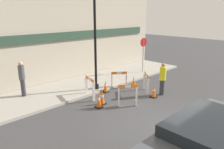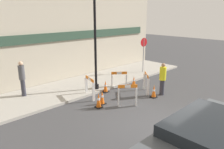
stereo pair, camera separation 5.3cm
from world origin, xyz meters
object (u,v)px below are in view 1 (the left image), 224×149
(stop_sign, at_px, (143,49))
(person_pedestrian, at_px, (22,77))
(streetlamp_post, at_px, (95,19))
(person_worker, at_px, (163,78))

(stop_sign, distance_m, person_pedestrian, 8.12)
(streetlamp_post, xyz_separation_m, stop_sign, (4.67, 0.42, -2.14))
(streetlamp_post, height_order, person_pedestrian, streetlamp_post)
(person_worker, relative_size, person_pedestrian, 0.96)
(person_worker, bearing_deg, person_pedestrian, 4.13)
(streetlamp_post, distance_m, person_worker, 4.61)
(streetlamp_post, relative_size, person_worker, 3.46)
(person_worker, bearing_deg, stop_sign, -83.76)
(streetlamp_post, bearing_deg, person_worker, -54.18)
(person_pedestrian, bearing_deg, stop_sign, -170.32)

